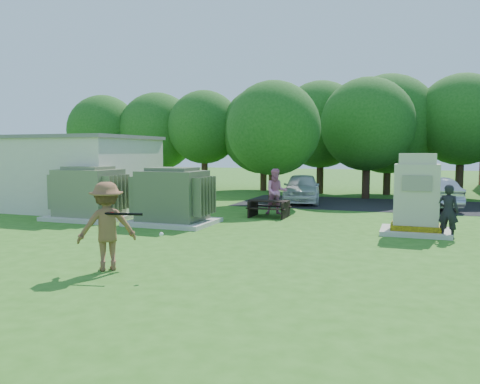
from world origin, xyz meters
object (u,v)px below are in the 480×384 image
at_px(car_silver_a, 427,192).
at_px(person_by_generator, 448,212).
at_px(picnic_table, 269,207).
at_px(transformer_right, 173,198).
at_px(person_at_picnic, 276,192).
at_px(transformer_left, 89,194).
at_px(batter, 107,226).
at_px(generator_cabinet, 416,199).
at_px(car_white, 302,188).

bearing_deg(car_silver_a, person_by_generator, 70.85).
relative_size(picnic_table, person_by_generator, 0.96).
xyz_separation_m(transformer_right, person_at_picnic, (2.87, 3.76, -0.00)).
bearing_deg(person_by_generator, picnic_table, -7.27).
height_order(person_at_picnic, car_silver_a, person_at_picnic).
distance_m(transformer_left, batter, 8.47).
distance_m(person_at_picnic, car_silver_a, 7.68).
relative_size(transformer_right, batter, 1.51).
relative_size(transformer_left, generator_cabinet, 1.16).
xyz_separation_m(transformer_left, batter, (5.50, -6.44, 0.02)).
distance_m(transformer_right, picnic_table, 4.09).
bearing_deg(generator_cabinet, person_by_generator, -31.94).
bearing_deg(person_by_generator, generator_cabinet, -16.83).
relative_size(person_by_generator, person_at_picnic, 0.86).
relative_size(generator_cabinet, car_white, 0.58).
xyz_separation_m(transformer_right, car_silver_a, (8.91, 8.50, -0.25)).
relative_size(picnic_table, car_silver_a, 0.36).
relative_size(person_by_generator, car_white, 0.38).
relative_size(generator_cabinet, picnic_table, 1.63).
bearing_deg(transformer_left, transformer_right, 0.00).
relative_size(batter, person_at_picnic, 1.03).
height_order(transformer_left, person_by_generator, transformer_left).
xyz_separation_m(transformer_left, generator_cabinet, (12.04, 0.84, 0.16)).
relative_size(transformer_right, person_at_picnic, 1.55).
distance_m(transformer_right, person_at_picnic, 4.73).
height_order(person_by_generator, car_silver_a, person_by_generator).
bearing_deg(batter, transformer_left, -90.28).
bearing_deg(batter, car_silver_a, -156.21).
bearing_deg(picnic_table, transformer_left, -155.75).
height_order(batter, car_silver_a, batter).
bearing_deg(transformer_left, generator_cabinet, 4.01).
relative_size(transformer_right, generator_cabinet, 1.16).
bearing_deg(transformer_right, person_at_picnic, 52.57).
bearing_deg(transformer_right, batter, -74.40).
relative_size(transformer_left, transformer_right, 1.00).
bearing_deg(transformer_right, person_by_generator, 1.70).
height_order(generator_cabinet, car_white, generator_cabinet).
xyz_separation_m(generator_cabinet, person_by_generator, (0.91, -0.57, -0.30)).
xyz_separation_m(picnic_table, car_white, (0.06, 5.76, 0.33)).
distance_m(transformer_right, generator_cabinet, 8.38).
height_order(transformer_right, batter, transformer_right).
distance_m(generator_cabinet, person_at_picnic, 6.19).
relative_size(batter, car_silver_a, 0.45).
bearing_deg(car_white, generator_cabinet, -65.08).
bearing_deg(transformer_left, car_silver_a, 33.98).
relative_size(batter, car_white, 0.45).
distance_m(generator_cabinet, car_silver_a, 7.69).
xyz_separation_m(transformer_left, person_at_picnic, (6.57, 3.76, -0.00)).
bearing_deg(generator_cabinet, transformer_left, -175.99).
xyz_separation_m(picnic_table, person_by_generator, (6.45, -2.66, 0.41)).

